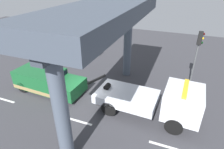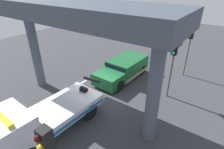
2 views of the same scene
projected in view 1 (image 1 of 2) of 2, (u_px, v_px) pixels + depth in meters
The scene contains 10 objects.
ground_plane at pixel (90, 100), 13.35m from camera, with size 60.00×40.00×0.10m, color #38383D.
lane_stripe_west at pixel (0, 99), 13.42m from camera, with size 2.60×0.16×0.01m, color silver.
lane_stripe_mid at pixel (73, 119), 11.50m from camera, with size 2.60×0.16×0.01m, color silver.
lane_stripe_east at pixel (174, 149), 9.57m from camera, with size 2.60×0.16×0.01m, color silver.
tow_truck_white at pixel (157, 100), 11.24m from camera, with size 7.30×2.64×2.46m.
towed_van_green at pixel (47, 81), 14.09m from camera, with size 5.28×2.40×1.58m.
overpass_structure at pixel (104, 20), 10.23m from camera, with size 3.60×11.29×6.50m.
traffic_light_near at pixel (41, 32), 17.48m from camera, with size 0.39×0.32×4.18m.
traffic_light_far at pixel (79, 38), 16.22m from camera, with size 0.39×0.32×4.09m.
traffic_light_mid at pixel (198, 49), 13.04m from camera, with size 0.39×0.32×4.49m.
Camera 1 is at (5.45, -9.56, 7.88)m, focal length 30.13 mm.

